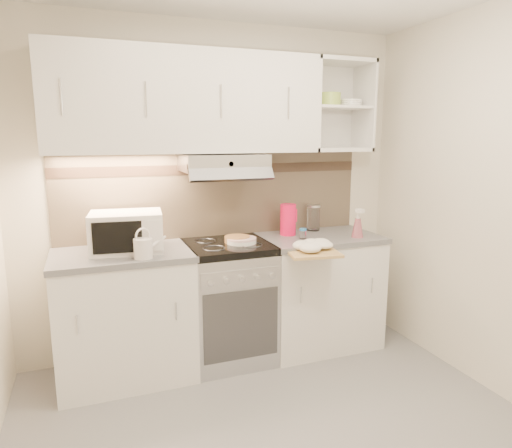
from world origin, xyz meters
name	(u,v)px	position (x,y,z in m)	size (l,w,h in m)	color
ground	(289,447)	(0.00, 0.00, 0.00)	(3.00, 3.00, 0.00)	gray
room_shell	(266,144)	(0.00, 0.37, 1.63)	(3.04, 2.84, 2.52)	silver
base_cabinet_left	(125,318)	(-0.75, 1.10, 0.43)	(0.90, 0.60, 0.86)	white
worktop_left	(122,255)	(-0.75, 1.10, 0.88)	(0.92, 0.62, 0.04)	slate
base_cabinet_right	(318,292)	(0.75, 1.10, 0.43)	(0.90, 0.60, 0.86)	white
worktop_right	(319,238)	(0.75, 1.10, 0.88)	(0.92, 0.62, 0.04)	slate
electric_range	(229,301)	(0.00, 1.10, 0.45)	(0.60, 0.60, 0.90)	#B7B7BC
microwave	(126,232)	(-0.71, 1.12, 1.03)	(0.51, 0.40, 0.27)	silver
watering_can	(144,247)	(-0.62, 0.89, 0.97)	(0.23, 0.14, 0.20)	silver
plate_stack	(241,240)	(0.09, 1.07, 0.92)	(0.22, 0.22, 0.05)	white
bread_loaf	(237,239)	(0.07, 1.10, 0.92)	(0.19, 0.19, 0.05)	#B3723F
pink_pitcher	(288,219)	(0.53, 1.21, 1.02)	(0.13, 0.12, 0.25)	#F90B45
glass_jar	(313,217)	(0.80, 1.30, 1.01)	(0.11, 0.11, 0.21)	silver
spice_jar	(303,233)	(0.58, 1.04, 0.94)	(0.05, 0.05, 0.08)	silver
spray_bottle	(358,225)	(1.00, 0.94, 0.99)	(0.09, 0.09, 0.24)	pink
cutting_board	(312,252)	(0.51, 0.75, 0.87)	(0.35, 0.31, 0.02)	tan
dish_towel	(314,245)	(0.53, 0.77, 0.92)	(0.28, 0.24, 0.07)	silver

